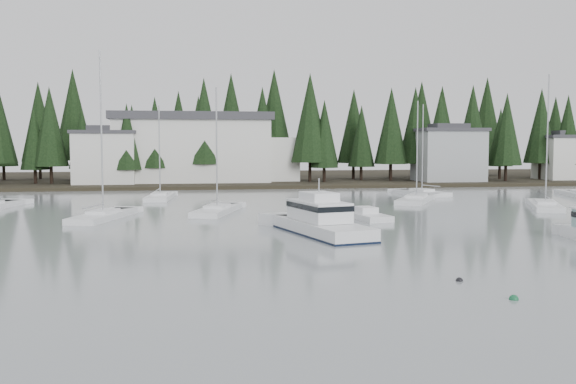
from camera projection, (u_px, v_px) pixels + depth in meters
name	position (u px, v px, depth m)	size (l,w,h in m)	color
ground	(345.00, 332.00, 21.79)	(260.00, 260.00, 0.00)	gray
far_shore_land	(220.00, 179.00, 117.46)	(240.00, 54.00, 1.00)	black
conifer_treeline	(223.00, 183.00, 106.61)	(200.00, 22.00, 20.00)	black
house_west	(105.00, 156.00, 96.70)	(9.54, 7.42, 8.75)	silver
house_east_a	(448.00, 154.00, 103.69)	(10.60, 8.48, 9.25)	#999EA0
house_east_b	(567.00, 156.00, 108.96)	(9.54, 7.42, 8.25)	silver
harbor_inn	(205.00, 148.00, 102.14)	(29.50, 11.50, 10.90)	silver
cabin_cruiser_center	(321.00, 224.00, 45.64)	(5.80, 11.16, 4.59)	white
sailboat_1	(545.00, 207.00, 64.34)	(6.23, 9.75, 13.88)	white
sailboat_3	(217.00, 212.00, 59.95)	(5.35, 10.15, 12.19)	white
sailboat_4	(103.00, 218.00, 55.20)	(5.10, 10.18, 14.97)	white
sailboat_5	(160.00, 199.00, 75.11)	(3.34, 9.39, 11.46)	white
sailboat_7	(416.00, 201.00, 72.02)	(7.90, 10.98, 11.78)	white
sailboat_8	(422.00, 194.00, 81.53)	(5.36, 8.67, 11.97)	white
runabout_1	(366.00, 217.00, 55.19)	(3.19, 6.81, 1.42)	white
mooring_buoy_green	(514.00, 299.00, 26.35)	(0.40, 0.40, 0.40)	#145933
mooring_buoy_dark	(459.00, 281.00, 29.93)	(0.34, 0.34, 0.34)	black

